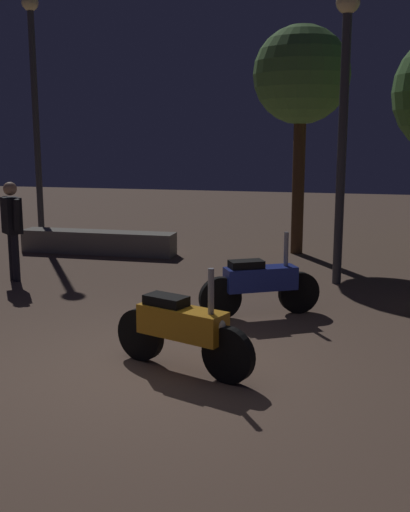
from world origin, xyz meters
TOP-DOWN VIEW (x-y plane):
  - ground_plane at (0.00, 0.00)m, footprint 40.00×40.00m
  - motorcycle_orange_foreground at (0.47, 0.13)m, footprint 1.58×0.69m
  - motorcycle_blue_parked_left at (0.95, 2.24)m, footprint 1.51×0.88m
  - person_rider_beside at (-3.26, 3.34)m, footprint 0.55×0.51m
  - streetlamp_near at (1.89, 4.34)m, footprint 0.36×0.36m
  - streetlamp_far at (-4.78, 7.14)m, footprint 0.36×0.36m
  - tree_left_bg at (1.03, 6.79)m, footprint 1.86×1.86m
  - planter_wall_low at (-2.85, 5.85)m, footprint 3.15×0.50m

SIDE VIEW (x-z plane):
  - ground_plane at x=0.00m, z-range 0.00..0.00m
  - planter_wall_low at x=-2.85m, z-range 0.00..0.45m
  - motorcycle_orange_foreground at x=0.47m, z-range -0.12..0.99m
  - motorcycle_blue_parked_left at x=0.95m, z-range -0.12..0.99m
  - person_rider_beside at x=-3.26m, z-range 0.15..1.76m
  - streetlamp_near at x=1.89m, z-range 0.65..5.12m
  - streetlamp_far at x=-4.78m, z-range 0.69..5.98m
  - tree_left_bg at x=1.03m, z-range 1.22..5.63m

